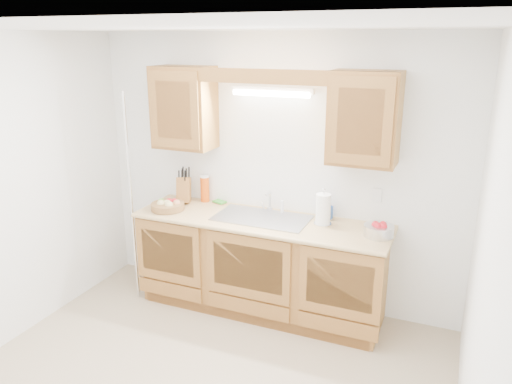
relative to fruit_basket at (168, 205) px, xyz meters
The scene contains 17 objects.
room 1.44m from the fruit_basket, 50.25° to the right, with size 3.52×3.50×2.50m.
base_cabinets 1.04m from the fruit_basket, ahead, with size 2.20×0.60×0.86m, color #A47030.
countertop 0.91m from the fruit_basket, ahead, with size 2.30×0.63×0.04m, color tan.
upper_cabinet_left 0.92m from the fruit_basket, 74.67° to the left, with size 0.55×0.33×0.75m, color #A47030.
upper_cabinet_right 1.96m from the fruit_basket, ahead, with size 0.55×0.33×0.75m, color #A47030.
valance 1.50m from the fruit_basket, ahead, with size 2.20×0.05×0.12m, color #A47030.
fluorescent_fixture 1.43m from the fruit_basket, 20.46° to the left, with size 0.76×0.08×0.08m.
sink 0.92m from the fruit_basket, ahead, with size 0.84×0.46×0.36m.
wire_shelf_pole 0.34m from the fruit_basket, 154.03° to the right, with size 0.03×0.03×2.00m, color silver.
outlet_plate 1.91m from the fruit_basket, 12.52° to the left, with size 0.08×0.01×0.12m, color white.
fruit_basket is the anchor object (origin of this frame).
knife_block 0.28m from the fruit_basket, 85.44° to the left, with size 0.19×0.24×0.36m.
orange_canister 0.42m from the fruit_basket, 60.74° to the left, with size 0.09×0.09×0.26m.
soap_bottle 1.48m from the fruit_basket, 13.15° to the left, with size 0.08×0.08×0.18m, color #2453B5.
sponge 0.51m from the fruit_basket, 44.93° to the left, with size 0.15×0.12×0.03m.
paper_towel 1.46m from the fruit_basket, ahead, with size 0.16×0.16×0.32m.
apple_bowl 1.93m from the fruit_basket, ahead, with size 0.32×0.32×0.13m.
Camera 1 is at (1.57, -2.67, 2.44)m, focal length 35.00 mm.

